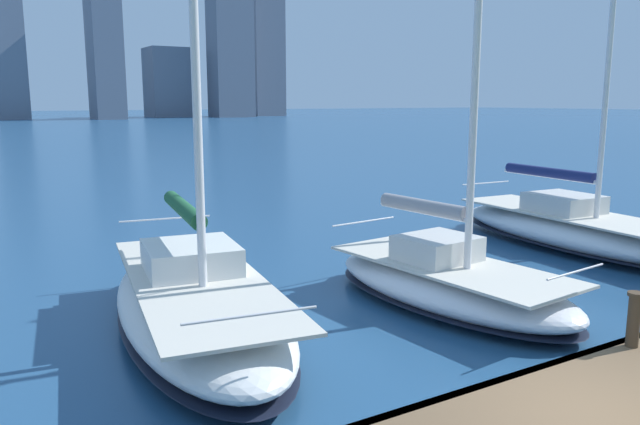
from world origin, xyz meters
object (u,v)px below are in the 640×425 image
Objects in this scene: sailboat_grey at (448,279)px; sailboat_navy at (575,228)px; mooring_post at (634,318)px; sailboat_forest at (197,300)px.

sailboat_navy is at bearing -163.30° from sailboat_grey.
mooring_post is at bearing 42.13° from sailboat_navy.
sailboat_navy is 9.84m from mooring_post.
sailboat_grey is (7.19, 2.16, -0.03)m from sailboat_navy.
sailboat_forest is at bearing -47.07° from mooring_post.
sailboat_navy is 14.36× the size of mooring_post.
sailboat_navy reaches higher than sailboat_grey.
sailboat_grey is 4.46m from mooring_post.
sailboat_grey is at bearing 166.83° from sailboat_forest.
sailboat_forest is 14.36× the size of mooring_post.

